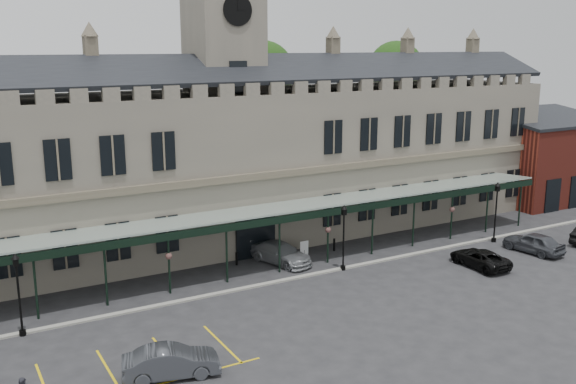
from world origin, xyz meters
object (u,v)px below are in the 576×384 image
car_van (480,258)px  traffic_cone (479,262)px  lamp_post_right (496,207)px  car_taxi (281,253)px  station_building (227,162)px  car_right_a (533,243)px  clock_tower (224,77)px  lamp_post_left (18,287)px  car_left_b (171,362)px  lamp_post_mid (344,232)px  sign_board (304,249)px

car_van → traffic_cone: bearing=38.4°
lamp_post_right → car_taxi: (-17.49, 3.98, -2.18)m
station_building → car_van: bearing=-48.7°
car_right_a → traffic_cone: bearing=-3.9°
clock_tower → lamp_post_left: bearing=-148.0°
station_building → car_right_a: station_building is taller
lamp_post_right → car_taxi: 18.06m
lamp_post_left → car_left_b: bearing=-56.0°
clock_tower → lamp_post_mid: size_ratio=5.23×
clock_tower → sign_board: size_ratio=20.54×
lamp_post_left → lamp_post_right: (35.59, -0.44, 0.13)m
station_building → lamp_post_mid: 11.88m
lamp_post_right → sign_board: lamp_post_right is taller
station_building → lamp_post_right: station_building is taller
lamp_post_left → clock_tower: bearing=32.0°
clock_tower → car_taxi: clock_tower is taller
sign_board → car_van: size_ratio=0.26×
clock_tower → sign_board: (3.23, -6.75, -12.52)m
car_taxi → car_right_a: car_right_a is taller
lamp_post_right → traffic_cone: lamp_post_right is taller
lamp_post_left → car_van: size_ratio=1.01×
lamp_post_right → car_taxi: size_ratio=0.96×
lamp_post_mid → lamp_post_right: lamp_post_right is taller
station_building → clock_tower: 6.64m
traffic_cone → car_van: car_van is taller
car_taxi → car_right_a: bearing=-38.8°
car_van → car_right_a: (6.00, 0.34, 0.14)m
station_building → traffic_cone: size_ratio=77.99×
traffic_cone → car_van: bearing=37.4°
lamp_post_right → traffic_cone: (-5.60, -3.85, -2.55)m
traffic_cone → car_left_b: 24.72m
sign_board → clock_tower: bearing=115.2°
station_building → car_right_a: 24.54m
station_building → car_taxi: station_building is taller
traffic_cone → car_right_a: (6.11, 0.42, 0.42)m
station_building → car_van: 20.54m
clock_tower → car_right_a: size_ratio=5.33×
lamp_post_left → car_left_b: size_ratio=1.02×
clock_tower → car_van: bearing=-48.9°
car_van → car_right_a: 6.01m
clock_tower → car_van: 23.36m
clock_tower → station_building: bearing=-90.0°
car_van → lamp_post_left: bearing=-6.9°
traffic_cone → car_right_a: size_ratio=0.17×
traffic_cone → lamp_post_left: bearing=171.9°
lamp_post_right → traffic_cone: bearing=-145.4°
station_building → lamp_post_mid: station_building is taller
lamp_post_right → car_taxi: lamp_post_right is taller
lamp_post_left → sign_board: lamp_post_left is taller
lamp_post_mid → car_van: size_ratio=1.01×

